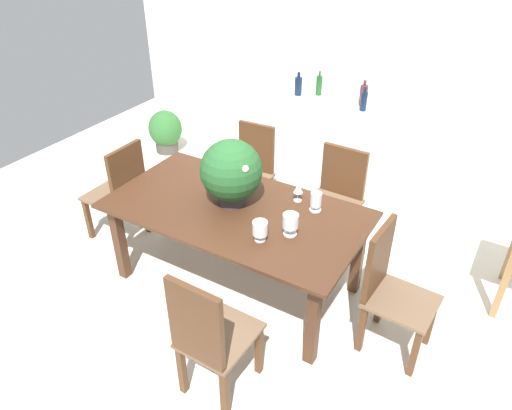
% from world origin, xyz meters
% --- Properties ---
extents(ground_plane, '(7.04, 7.04, 0.00)m').
position_xyz_m(ground_plane, '(0.00, 0.00, 0.00)').
color(ground_plane, silver).
extents(back_wall, '(6.40, 0.10, 2.60)m').
position_xyz_m(back_wall, '(0.00, 2.60, 1.30)').
color(back_wall, silver).
rests_on(back_wall, ground).
extents(dining_table, '(1.98, 1.07, 0.75)m').
position_xyz_m(dining_table, '(0.00, -0.12, 0.65)').
color(dining_table, '#422616').
rests_on(dining_table, ground).
extents(chair_near_right, '(0.42, 0.48, 1.00)m').
position_xyz_m(chair_near_right, '(0.44, -1.11, 0.54)').
color(chair_near_right, '#4C2D19').
rests_on(chair_near_right, ground).
extents(chair_far_left, '(0.42, 0.45, 0.94)m').
position_xyz_m(chair_far_left, '(-0.45, 0.86, 0.51)').
color(chair_far_left, '#4C2D19').
rests_on(chair_far_left, ground).
extents(chair_foot_end, '(0.48, 0.44, 0.98)m').
position_xyz_m(chair_foot_end, '(1.24, -0.12, 0.53)').
color(chair_foot_end, '#4C2D19').
rests_on(chair_foot_end, ground).
extents(chair_far_right, '(0.46, 0.45, 0.92)m').
position_xyz_m(chair_far_right, '(0.45, 0.86, 0.51)').
color(chair_far_right, '#4C2D19').
rests_on(chair_far_right, ground).
extents(chair_head_end, '(0.47, 0.43, 0.98)m').
position_xyz_m(chair_head_end, '(-1.23, -0.12, 0.53)').
color(chair_head_end, '#4C2D19').
rests_on(chair_head_end, ground).
extents(flower_centerpiece, '(0.47, 0.47, 0.52)m').
position_xyz_m(flower_centerpiece, '(-0.07, -0.06, 1.02)').
color(flower_centerpiece, '#333338').
rests_on(flower_centerpiece, dining_table).
extents(crystal_vase_left, '(0.09, 0.09, 0.15)m').
position_xyz_m(crystal_vase_left, '(0.53, 0.17, 0.83)').
color(crystal_vase_left, silver).
rests_on(crystal_vase_left, dining_table).
extents(crystal_vase_center_near, '(0.11, 0.11, 0.15)m').
position_xyz_m(crystal_vase_center_near, '(0.36, -0.37, 0.84)').
color(crystal_vase_center_near, silver).
rests_on(crystal_vase_center_near, dining_table).
extents(crystal_vase_right, '(0.11, 0.11, 0.17)m').
position_xyz_m(crystal_vase_right, '(0.51, -0.20, 0.85)').
color(crystal_vase_right, silver).
rests_on(crystal_vase_right, dining_table).
extents(wine_glass, '(0.07, 0.07, 0.15)m').
position_xyz_m(wine_glass, '(0.36, 0.22, 0.85)').
color(wine_glass, silver).
rests_on(wine_glass, dining_table).
extents(kitchen_counter, '(1.42, 0.55, 0.98)m').
position_xyz_m(kitchen_counter, '(-0.04, 1.78, 0.49)').
color(kitchen_counter, silver).
rests_on(kitchen_counter, ground).
extents(wine_bottle_green, '(0.08, 0.08, 0.24)m').
position_xyz_m(wine_bottle_green, '(-0.42, 1.76, 1.08)').
color(wine_bottle_green, '#0F1E38').
rests_on(wine_bottle_green, kitchen_counter).
extents(wine_bottle_amber, '(0.06, 0.06, 0.24)m').
position_xyz_m(wine_bottle_amber, '(0.32, 1.69, 1.08)').
color(wine_bottle_amber, '#0F1E38').
rests_on(wine_bottle_amber, kitchen_counter).
extents(wine_bottle_dark, '(0.08, 0.08, 0.25)m').
position_xyz_m(wine_bottle_dark, '(0.26, 1.85, 1.08)').
color(wine_bottle_dark, '#511E28').
rests_on(wine_bottle_dark, kitchen_counter).
extents(wine_bottle_clear, '(0.06, 0.06, 0.25)m').
position_xyz_m(wine_bottle_clear, '(-0.24, 1.87, 1.09)').
color(wine_bottle_clear, '#194C1E').
rests_on(wine_bottle_clear, kitchen_counter).
extents(potted_plant_floor, '(0.41, 0.41, 0.54)m').
position_xyz_m(potted_plant_floor, '(-2.11, 1.51, 0.28)').
color(potted_plant_floor, '#423D38').
rests_on(potted_plant_floor, ground).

